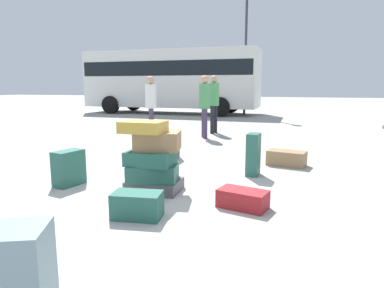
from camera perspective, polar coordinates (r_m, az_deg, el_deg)
The scene contains 14 objects.
ground_plane at distance 4.46m, azimuth -4.27°, elevation -8.87°, with size 80.00×80.00×0.00m, color #9E9E99.
suitcase_tower at distance 4.60m, azimuth -6.60°, elevation -2.59°, with size 0.75×0.63×0.97m.
suitcase_charcoal_foreground_near at distance 6.67m, azimuth -3.64°, elevation -0.10°, with size 0.26×0.39×0.56m, color #4C4C51.
suitcase_brown_upright_blue at distance 6.35m, azimuth 15.56°, elevation -2.30°, with size 0.66×0.36×0.27m, color olive.
suitcase_teal_behind_tower at distance 3.80m, azimuth -9.15°, elevation -10.06°, with size 0.53×0.31×0.28m, color #26594C.
suitcase_teal_right_side at distance 5.50m, azimuth 10.23°, elevation -1.75°, with size 0.18×0.29×0.68m, color #26594C.
suitcase_maroon_white_trunk at distance 4.09m, azimuth 8.50°, elevation -9.08°, with size 0.56×0.32×0.22m, color maroon.
suitcase_slate_left_side at distance 2.25m, azimuth -26.64°, elevation -20.31°, with size 0.30×0.33×0.67m, color gray.
suitcase_teal_foreground_far at distance 5.21m, azimuth -19.95°, elevation -3.80°, with size 0.24×0.43×0.51m, color #26594C.
person_bearded_onlooker at distance 9.28m, azimuth -6.91°, elevation 7.08°, with size 0.30×0.32×1.67m.
person_tourist_with_camera at distance 9.29m, azimuth 2.12°, elevation 7.20°, with size 0.30×0.32×1.69m.
person_passerby_in_red at distance 10.24m, azimuth 3.71°, elevation 7.54°, with size 0.30×0.33×1.72m.
parked_bus at distance 17.78m, azimuth -3.44°, elevation 11.08°, with size 8.89×2.91×3.15m.
lamp_post at distance 17.25m, azimuth 9.10°, elevation 19.24°, with size 0.36×0.36×6.66m.
Camera 1 is at (1.51, -3.94, 1.42)m, focal length 31.82 mm.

